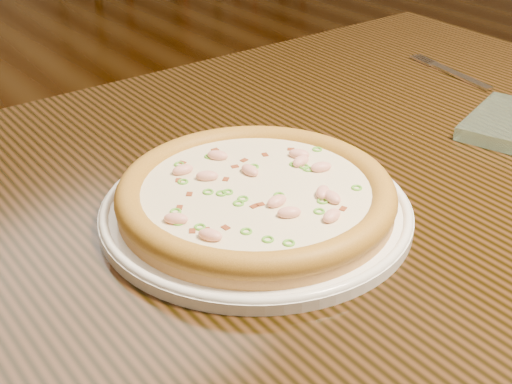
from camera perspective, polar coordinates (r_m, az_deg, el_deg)
hero_table at (r=0.91m, az=4.20°, el=-3.52°), size 1.20×0.80×0.75m
plate at (r=0.76m, az=0.00°, el=-1.39°), size 0.33×0.33×0.02m
pizza at (r=0.75m, az=0.01°, el=-0.19°), size 0.30×0.30×0.03m
fork at (r=1.19m, az=15.46°, el=9.19°), size 0.04×0.18×0.00m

